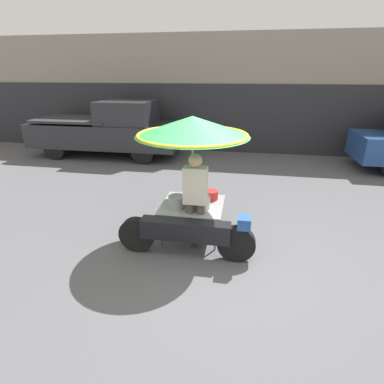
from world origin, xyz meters
The scene contains 5 objects.
ground_plane centered at (0.00, 0.00, 0.00)m, with size 36.00×36.00×0.00m, color #56565B.
shopfront_building centered at (0.00, 8.02, 2.01)m, with size 28.00×2.06×4.04m.
vendor_motorcycle_cart centered at (-0.55, 0.59, 1.64)m, with size 2.22×1.85×2.14m.
vendor_person centered at (-0.45, 0.32, 0.91)m, with size 0.38×0.22×1.63m.
pickup_truck centered at (-4.35, 5.70, 0.92)m, with size 5.17×1.82×1.90m.
Camera 1 is at (0.28, -4.08, 2.79)m, focal length 28.00 mm.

